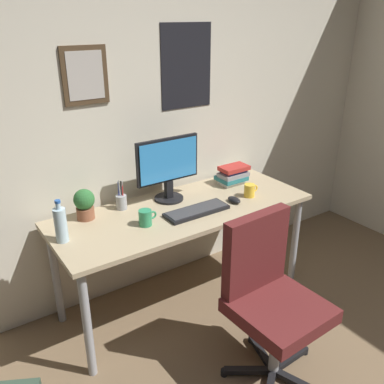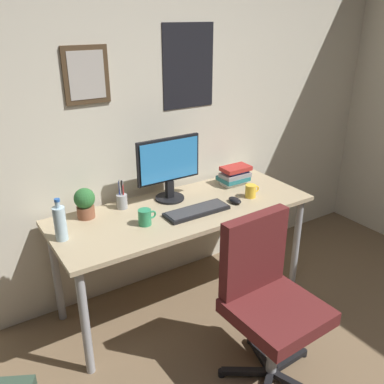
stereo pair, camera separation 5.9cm
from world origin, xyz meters
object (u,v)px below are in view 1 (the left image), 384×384
Objects in this scene: water_bottle at (61,224)px; coffee_mug_near at (146,218)px; pen_cup at (121,201)px; keyboard at (197,211)px; computer_mouse at (234,200)px; monitor at (168,166)px; office_chair at (269,293)px; potted_plant at (84,203)px; coffee_mug_far at (250,190)px; book_stack_left at (233,175)px.

water_bottle is 2.15× the size of coffee_mug_near.
pen_cup is at bearing 23.45° from water_bottle.
keyboard is 3.91× the size of computer_mouse.
office_chair is at bearing -87.34° from monitor.
potted_plant is (-0.62, 0.32, 0.09)m from keyboard.
office_chair is at bearing -113.76° from computer_mouse.
monitor reaches higher than coffee_mug_near.
coffee_mug_far is 1.12m from potted_plant.
coffee_mug_far reaches higher than computer_mouse.
water_bottle is at bearing -168.71° from monitor.
monitor is 4.06× the size of coffee_mug_far.
computer_mouse is 0.65m from coffee_mug_near.
coffee_mug_near is at bearing -165.05° from book_stack_left.
water_bottle reaches higher than pen_cup.
monitor is 0.36m from keyboard.
water_bottle is (-0.83, 0.12, 0.09)m from keyboard.
coffee_mug_far is at bearing -20.95° from pen_cup.
computer_mouse is (0.30, 0.67, 0.22)m from office_chair.
pen_cup reaches higher than computer_mouse.
water_bottle is 1.29m from coffee_mug_far.
potted_plant is 0.86× the size of book_stack_left.
potted_plant is 1.13m from book_stack_left.
monitor is 2.30× the size of pen_cup.
potted_plant is 0.98× the size of pen_cup.
monitor is (-0.04, 0.96, 0.44)m from office_chair.
monitor reaches higher than pen_cup.
coffee_mug_far is at bearing -5.28° from water_bottle.
monitor reaches higher than water_bottle.
water_bottle is 1.26× the size of pen_cup.
keyboard is 0.85m from water_bottle.
office_chair is 0.72m from keyboard.
potted_plant is at bearing 177.04° from book_stack_left.
coffee_mug_near is 0.89m from book_stack_left.
office_chair is 1.10m from pen_cup.
pen_cup is 0.89m from book_stack_left.
monitor is at bearing 38.61° from coffee_mug_near.
coffee_mug_far is (0.49, -0.28, -0.19)m from monitor.
coffee_mug_far is 0.50× the size of book_stack_left.
book_stack_left is (1.13, -0.06, -0.03)m from potted_plant.
water_bottle reaches higher than computer_mouse.
keyboard is at bearing -8.49° from water_bottle.
office_chair is 4.75× the size of pen_cup.
coffee_mug_far is at bearing 6.47° from computer_mouse.
office_chair is 1.22m from potted_plant.
office_chair is at bearing -58.05° from potted_plant.
computer_mouse is at bearing -40.85° from monitor.
coffee_mug_near is at bearing 116.53° from office_chair.
monitor is 3.92× the size of coffee_mug_near.
office_chair reaches higher than coffee_mug_far.
water_bottle reaches higher than coffee_mug_near.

